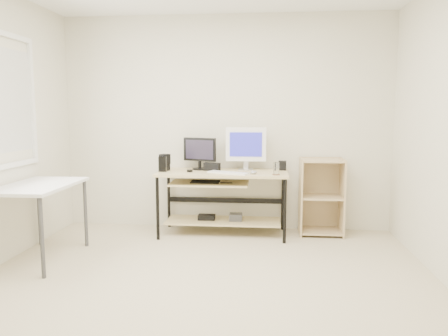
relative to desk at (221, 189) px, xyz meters
name	(u,v)px	position (x,y,z in m)	size (l,w,h in m)	color
room	(185,128)	(-0.11, -1.62, 0.78)	(4.01, 4.01, 2.62)	beige
desk	(221,189)	(0.00, 0.00, 0.00)	(1.50, 0.65, 0.75)	#D6C388
side_table	(39,192)	(-1.65, -1.06, 0.13)	(0.60, 1.00, 0.75)	white
shelf_unit	(321,196)	(1.18, 0.16, -0.09)	(0.50, 0.40, 0.90)	tan
black_monitor	(200,151)	(-0.27, 0.15, 0.43)	(0.41, 0.18, 0.38)	black
white_imac	(246,146)	(0.29, 0.15, 0.51)	(0.48, 0.15, 0.51)	silver
keyboard	(228,173)	(0.10, -0.15, 0.22)	(0.48, 0.13, 0.02)	white
mouse	(254,172)	(0.39, -0.16, 0.23)	(0.06, 0.10, 0.04)	#AAAAAF
center_speaker	(212,167)	(-0.11, 0.06, 0.26)	(0.19, 0.08, 0.09)	black
speaker_left	(165,162)	(-0.67, 0.02, 0.31)	(0.13, 0.13, 0.20)	black
speaker_right	(282,166)	(0.72, 0.20, 0.27)	(0.09, 0.09, 0.11)	black
audio_controller	(163,164)	(-0.67, -0.07, 0.30)	(0.09, 0.06, 0.18)	black
volume_puck	(190,171)	(-0.35, -0.08, 0.23)	(0.07, 0.07, 0.03)	black
smartphone	(244,173)	(0.28, -0.15, 0.22)	(0.07, 0.13, 0.01)	black
coaster	(276,175)	(0.64, -0.21, 0.21)	(0.09, 0.09, 0.01)	#8F6140
drinking_glass	(276,168)	(0.64, -0.21, 0.29)	(0.07, 0.07, 0.14)	white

